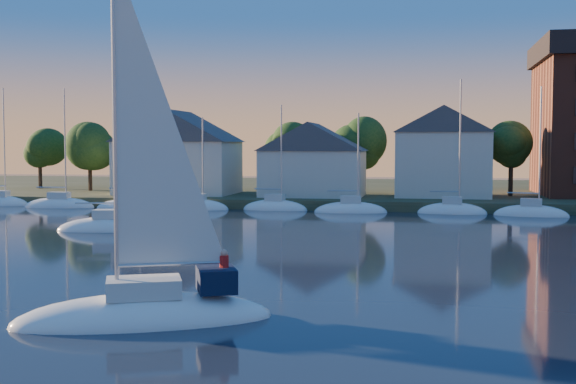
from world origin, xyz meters
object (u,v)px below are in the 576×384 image
(clubhouse_east, at_px, (443,151))
(drifting_sailboat_left, at_px, (109,230))
(clubhouse_west, at_px, (178,151))
(clubhouse_centre, at_px, (313,159))
(hero_sailboat, at_px, (148,306))

(clubhouse_east, distance_m, drifting_sailboat_left, 39.23)
(clubhouse_west, xyz_separation_m, clubhouse_east, (30.00, 1.00, 0.07))
(clubhouse_west, relative_size, drifting_sailboat_left, 1.11)
(clubhouse_centre, bearing_deg, clubhouse_west, 176.42)
(clubhouse_east, bearing_deg, clubhouse_west, -178.09)
(hero_sailboat, bearing_deg, clubhouse_centre, -111.18)
(clubhouse_east, bearing_deg, hero_sailboat, -101.97)
(clubhouse_west, bearing_deg, clubhouse_centre, -3.58)
(hero_sailboat, distance_m, drifting_sailboat_left, 30.06)
(hero_sailboat, bearing_deg, drifting_sailboat_left, -85.94)
(clubhouse_centre, xyz_separation_m, hero_sailboat, (2.20, -53.67, -4.52))
(clubhouse_centre, xyz_separation_m, drifting_sailboat_left, (-11.72, -27.03, -5.04))
(clubhouse_centre, height_order, drifting_sailboat_left, drifting_sailboat_left)
(drifting_sailboat_left, bearing_deg, clubhouse_east, 36.60)
(clubhouse_west, height_order, drifting_sailboat_left, drifting_sailboat_left)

